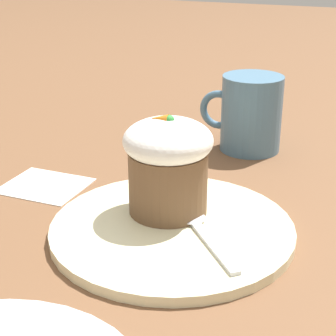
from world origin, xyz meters
name	(u,v)px	position (x,y,z in m)	size (l,w,h in m)	color
ground_plane	(172,234)	(0.00, 0.00, 0.00)	(4.00, 4.00, 0.00)	brown
dessert_plate	(172,229)	(0.00, 0.00, 0.01)	(0.25, 0.25, 0.01)	beige
carrot_cake	(168,163)	(0.02, -0.03, 0.07)	(0.09, 0.09, 0.11)	brown
spoon	(197,226)	(-0.03, 0.00, 0.01)	(0.10, 0.11, 0.01)	silver
coffee_cup	(250,113)	(-0.01, -0.27, 0.05)	(0.12, 0.08, 0.11)	teal
paper_napkin	(45,185)	(0.19, -0.05, 0.00)	(0.10, 0.08, 0.00)	white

